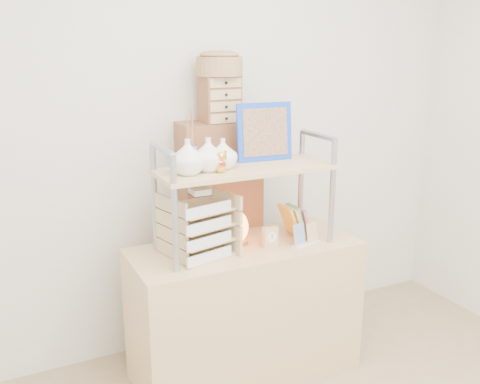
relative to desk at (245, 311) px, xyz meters
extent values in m
cube|color=silver|center=(0.00, 0.50, 0.93)|extent=(3.40, 0.02, 2.60)
cube|color=tan|center=(0.00, 0.00, 0.00)|extent=(1.20, 0.50, 0.75)
cube|color=brown|center=(0.02, 0.37, 0.30)|extent=(0.46, 0.27, 1.35)
cylinder|color=#989BA6|center=(-0.43, -0.15, 0.65)|extent=(0.03, 0.03, 0.55)
cylinder|color=#989BA6|center=(-0.43, 0.15, 0.65)|extent=(0.03, 0.03, 0.55)
cylinder|color=#989BA6|center=(-0.43, 0.00, 0.93)|extent=(0.03, 0.30, 0.03)
cylinder|color=#989BA6|center=(0.43, -0.15, 0.65)|extent=(0.03, 0.03, 0.55)
cylinder|color=#989BA6|center=(0.43, 0.15, 0.65)|extent=(0.03, 0.03, 0.55)
cylinder|color=#989BA6|center=(0.43, 0.00, 0.93)|extent=(0.03, 0.30, 0.03)
cube|color=tan|center=(0.00, 0.00, 0.79)|extent=(0.90, 0.34, 0.02)
imported|color=white|center=(-0.31, -0.02, 0.88)|extent=(0.16, 0.16, 0.17)
imported|color=white|center=(-0.20, 0.00, 0.88)|extent=(0.16, 0.16, 0.16)
imported|color=white|center=(-0.11, 0.02, 0.87)|extent=(0.14, 0.14, 0.15)
cylinder|color=#294EB3|center=(-0.24, 0.12, 0.85)|extent=(0.07, 0.07, 0.10)
cube|color=blue|center=(0.16, 0.10, 0.95)|extent=(0.31, 0.08, 0.30)
cube|color=brown|center=(0.16, 0.09, 0.95)|extent=(0.25, 0.05, 0.25)
cube|color=#D65D71|center=(0.35, 0.00, 0.46)|extent=(0.06, 0.12, 0.17)
cube|color=#55AB5E|center=(0.32, 0.02, 0.46)|extent=(0.07, 0.12, 0.17)
cube|color=tan|center=(0.30, 0.00, 0.46)|extent=(0.07, 0.13, 0.17)
cube|color=gold|center=(0.28, 0.02, 0.46)|extent=(0.08, 0.14, 0.16)
cube|color=tan|center=(-0.25, 0.00, 0.38)|extent=(0.34, 0.32, 0.01)
cube|color=white|center=(-0.25, -0.13, 0.41)|extent=(0.26, 0.07, 0.05)
cube|color=tan|center=(-0.25, 0.00, 0.46)|extent=(0.34, 0.32, 0.01)
cube|color=white|center=(-0.25, -0.13, 0.49)|extent=(0.26, 0.07, 0.05)
cube|color=tan|center=(-0.25, 0.00, 0.54)|extent=(0.34, 0.32, 0.01)
cube|color=white|center=(-0.25, -0.13, 0.56)|extent=(0.26, 0.07, 0.05)
cube|color=tan|center=(-0.25, 0.00, 0.62)|extent=(0.34, 0.32, 0.01)
cube|color=white|center=(-0.25, -0.13, 0.64)|extent=(0.26, 0.07, 0.05)
cube|color=beige|center=(-0.25, -0.02, 0.70)|extent=(0.09, 0.09, 0.03)
cylinder|color=brown|center=(-0.02, 0.05, 0.39)|extent=(0.10, 0.10, 0.02)
ellipsoid|color=#ED5B1C|center=(-0.02, 0.05, 0.47)|extent=(0.12, 0.11, 0.15)
cube|color=tan|center=(0.11, -0.07, 0.43)|extent=(0.08, 0.03, 0.11)
cylinder|color=white|center=(0.11, -0.09, 0.44)|extent=(0.06, 0.01, 0.06)
cube|color=white|center=(0.30, -0.12, 0.38)|extent=(0.17, 0.08, 0.01)
cube|color=navy|center=(0.26, -0.11, 0.44)|extent=(0.08, 0.04, 0.11)
cube|color=tan|center=(0.34, -0.11, 0.43)|extent=(0.08, 0.04, 0.10)
cube|color=brown|center=(0.02, 0.35, 1.10)|extent=(0.20, 0.15, 0.25)
cube|color=tan|center=(0.02, 0.27, 1.01)|extent=(0.18, 0.01, 0.05)
cube|color=tan|center=(0.02, 0.27, 1.07)|extent=(0.18, 0.01, 0.05)
cube|color=tan|center=(0.02, 0.27, 1.13)|extent=(0.18, 0.01, 0.05)
cube|color=tan|center=(0.02, 0.27, 1.19)|extent=(0.18, 0.01, 0.05)
cylinder|color=brown|center=(0.02, 0.35, 1.28)|extent=(0.25, 0.25, 0.10)
camera|label=1|loc=(-1.18, -2.33, 1.39)|focal=40.00mm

